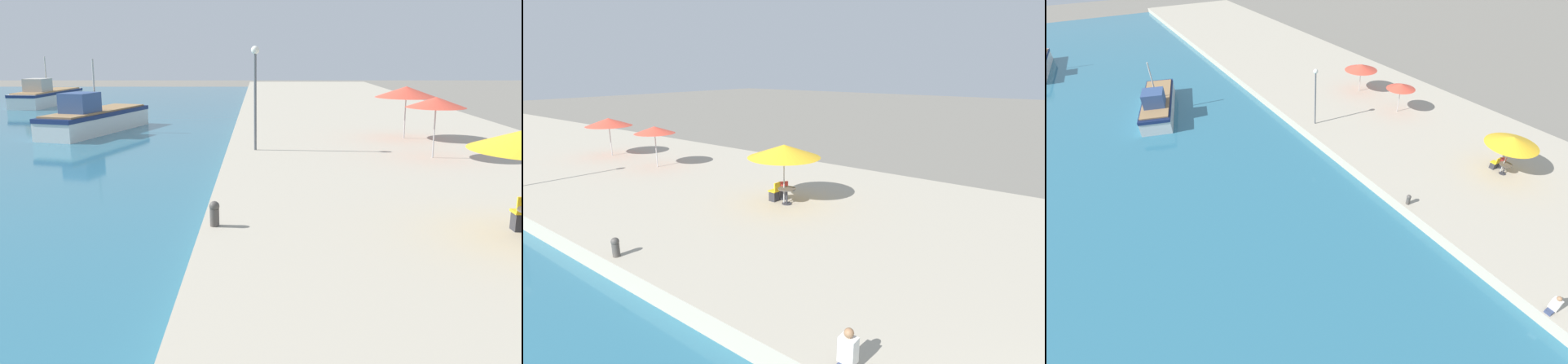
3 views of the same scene
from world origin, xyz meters
TOP-DOWN VIEW (x-y plane):
  - quay_promenade at (8.00, 37.00)m, footprint 16.00×90.00m
  - fishing_boat_near at (-8.89, 35.79)m, footprint 5.04×9.74m
  - fishing_boat_mid at (-18.52, 54.18)m, footprint 3.67×10.38m
  - cafe_umbrella_white at (8.68, 23.26)m, footprint 2.44×2.44m
  - cafe_umbrella_striped at (8.80, 28.71)m, footprint 3.09×3.09m
  - cafe_chair_left at (7.96, 13.27)m, footprint 0.40×0.43m
  - mooring_bollard at (0.35, 13.67)m, footprint 0.26×0.26m
  - lamppost at (1.28, 25.20)m, footprint 0.36×0.36m

SIDE VIEW (x-z plane):
  - quay_promenade at x=8.00m, z-range 0.00..0.73m
  - fishing_boat_mid at x=-18.52m, z-range -1.31..3.16m
  - fishing_boat_near at x=-8.89m, z-range -1.34..3.20m
  - cafe_chair_left at x=7.96m, z-range 0.60..1.51m
  - mooring_bollard at x=0.35m, z-range 0.76..1.41m
  - cafe_umbrella_white at x=8.68m, z-range 1.78..4.29m
  - cafe_umbrella_striped at x=8.80m, z-range 1.77..4.38m
  - lamppost at x=1.28m, z-range 1.55..6.11m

